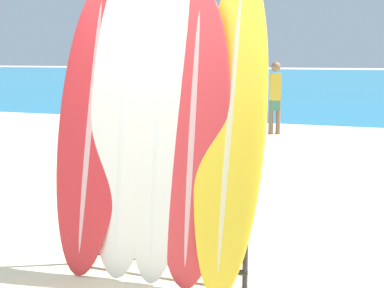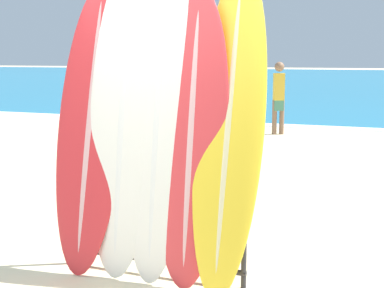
% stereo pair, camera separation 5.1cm
% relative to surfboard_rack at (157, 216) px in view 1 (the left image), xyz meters
% --- Properties ---
extents(ocean_water, '(120.00, 60.00, 0.01)m').
position_rel_surfboard_rack_xyz_m(ocean_water, '(-0.12, 38.73, -0.48)').
color(ocean_water, teal).
rests_on(ocean_water, ground_plane).
extents(surfboard_rack, '(1.45, 0.04, 0.90)m').
position_rel_surfboard_rack_xyz_m(surfboard_rack, '(0.00, 0.00, 0.00)').
color(surfboard_rack, '#28282D').
rests_on(surfboard_rack, ground_plane).
extents(surfboard_slot_0, '(0.60, 0.61, 2.31)m').
position_rel_surfboard_rack_xyz_m(surfboard_slot_0, '(-0.57, 0.03, 0.67)').
color(surfboard_slot_0, red).
rests_on(surfboard_slot_0, ground_plane).
extents(surfboard_slot_1, '(0.59, 0.47, 2.47)m').
position_rel_surfboard_rack_xyz_m(surfboard_slot_1, '(-0.27, 0.02, 0.76)').
color(surfboard_slot_1, silver).
rests_on(surfboard_slot_1, ground_plane).
extents(surfboard_slot_2, '(0.54, 0.47, 2.48)m').
position_rel_surfboard_rack_xyz_m(surfboard_slot_2, '(0.02, 0.03, 0.76)').
color(surfboard_slot_2, silver).
rests_on(surfboard_slot_2, ground_plane).
extents(surfboard_slot_3, '(0.56, 0.43, 2.19)m').
position_rel_surfboard_rack_xyz_m(surfboard_slot_3, '(0.29, 0.01, 0.62)').
color(surfboard_slot_3, red).
rests_on(surfboard_slot_3, ground_plane).
extents(surfboard_slot_4, '(0.52, 0.70, 2.36)m').
position_rel_surfboard_rack_xyz_m(surfboard_slot_4, '(0.57, 0.04, 0.70)').
color(surfboard_slot_4, yellow).
rests_on(surfboard_slot_4, ground_plane).
extents(person_near_water, '(0.25, 0.27, 1.55)m').
position_rel_surfboard_rack_xyz_m(person_near_water, '(-0.54, 2.42, 0.37)').
color(person_near_water, beige).
rests_on(person_near_water, ground_plane).
extents(person_mid_beach, '(0.27, 0.23, 1.58)m').
position_rel_surfboard_rack_xyz_m(person_mid_beach, '(-0.67, 7.97, 0.38)').
color(person_mid_beach, '#846047').
rests_on(person_mid_beach, ground_plane).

